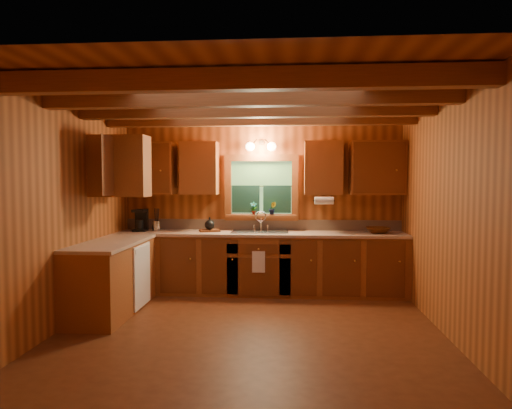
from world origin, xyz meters
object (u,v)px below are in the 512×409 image
at_px(sink, 260,235).
at_px(wicker_basket, 378,230).
at_px(coffee_maker, 141,220).
at_px(cutting_board, 210,231).

height_order(sink, wicker_basket, sink).
xyz_separation_m(sink, wicker_basket, (1.70, -0.01, 0.09)).
relative_size(sink, wicker_basket, 2.36).
bearing_deg(wicker_basket, coffee_maker, 179.81).
xyz_separation_m(cutting_board, wicker_basket, (2.46, -0.04, 0.03)).
bearing_deg(cutting_board, coffee_maker, 161.31).
bearing_deg(cutting_board, sink, -22.43).
xyz_separation_m(coffee_maker, wicker_basket, (3.49, -0.01, -0.12)).
relative_size(coffee_maker, cutting_board, 1.13).
distance_m(cutting_board, wicker_basket, 2.46).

